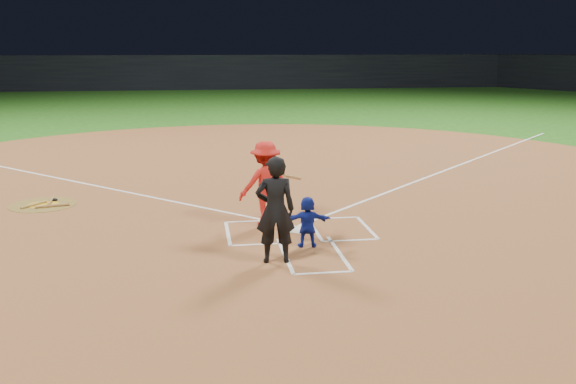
{
  "coord_description": "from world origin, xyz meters",
  "views": [
    {
      "loc": [
        -2.25,
        -13.69,
        4.08
      ],
      "look_at": [
        -0.3,
        -0.4,
        1.0
      ],
      "focal_mm": 40.0,
      "sensor_mm": 36.0,
      "label": 1
    }
  ],
  "objects": [
    {
      "name": "batter_at_plate",
      "position": [
        -0.67,
        0.59,
        0.99
      ],
      "size": [
        1.57,
        1.02,
        1.95
      ],
      "color": "red",
      "rests_on": "home_plate_dirt"
    },
    {
      "name": "stadium_wall_far",
      "position": [
        0.0,
        48.0,
        1.6
      ],
      "size": [
        80.0,
        1.2,
        3.2
      ],
      "primitive_type": "cube",
      "color": "black",
      "rests_on": "ground"
    },
    {
      "name": "chalk_markings",
      "position": [
        0.0,
        5.29,
        0.01
      ],
      "size": [
        28.35,
        17.32,
        0.01
      ],
      "color": "white",
      "rests_on": "home_plate_dirt"
    },
    {
      "name": "on_deck_bat_a",
      "position": [
        -6.08,
        3.55,
        0.05
      ],
      "size": [
        0.13,
        0.84,
        0.06
      ],
      "primitive_type": "cylinder",
      "rotation": [
        1.57,
        0.0,
        0.08
      ],
      "color": "#A16F3B",
      "rests_on": "on_deck_circle"
    },
    {
      "name": "home_plate",
      "position": [
        0.0,
        0.0,
        0.02
      ],
      "size": [
        0.6,
        0.6,
        0.02
      ],
      "primitive_type": "cylinder",
      "rotation": [
        0.0,
        0.0,
        3.14
      ],
      "color": "white",
      "rests_on": "home_plate_dirt"
    },
    {
      "name": "home_plate_dirt",
      "position": [
        0.0,
        6.0,
        0.01
      ],
      "size": [
        28.0,
        28.0,
        0.01
      ],
      "primitive_type": "cylinder",
      "color": "brown",
      "rests_on": "ground"
    },
    {
      "name": "catcher",
      "position": [
        -0.01,
        -1.18,
        0.54
      ],
      "size": [
        1.01,
        0.42,
        1.06
      ],
      "primitive_type": "imported",
      "rotation": [
        0.0,
        0.0,
        3.03
      ],
      "color": "#13249B",
      "rests_on": "home_plate_dirt"
    },
    {
      "name": "on_deck_bat_c",
      "position": [
        -5.93,
        3.0,
        0.05
      ],
      "size": [
        0.83,
        0.28,
        0.06
      ],
      "primitive_type": "cylinder",
      "rotation": [
        1.57,
        0.0,
        1.83
      ],
      "color": "#966437",
      "rests_on": "on_deck_circle"
    },
    {
      "name": "on_deck_circle",
      "position": [
        -6.23,
        3.3,
        0.02
      ],
      "size": [
        1.7,
        1.7,
        0.01
      ],
      "primitive_type": "cylinder",
      "color": "brown",
      "rests_on": "home_plate_dirt"
    },
    {
      "name": "bat_weight_donut",
      "position": [
        -6.03,
        3.7,
        0.05
      ],
      "size": [
        0.19,
        0.19,
        0.05
      ],
      "primitive_type": "torus",
      "color": "black",
      "rests_on": "on_deck_circle"
    },
    {
      "name": "on_deck_bat_b",
      "position": [
        -6.43,
        3.2,
        0.05
      ],
      "size": [
        0.54,
        0.72,
        0.06
      ],
      "primitive_type": "cylinder",
      "rotation": [
        1.57,
        0.0,
        -0.61
      ],
      "color": "olive",
      "rests_on": "on_deck_circle"
    },
    {
      "name": "umpire",
      "position": [
        -0.79,
        -2.05,
        1.04
      ],
      "size": [
        0.78,
        0.53,
        2.06
      ],
      "primitive_type": "imported",
      "rotation": [
        0.0,
        0.0,
        3.09
      ],
      "color": "black",
      "rests_on": "home_plate_dirt"
    },
    {
      "name": "ground",
      "position": [
        0.0,
        0.0,
        0.0
      ],
      "size": [
        120.0,
        120.0,
        0.0
      ],
      "primitive_type": "plane",
      "color": "#1F5816",
      "rests_on": "ground"
    },
    {
      "name": "on_deck_logo",
      "position": [
        -6.23,
        3.3,
        0.02
      ],
      "size": [
        0.8,
        0.8,
        0.0
      ],
      "primitive_type": "cylinder",
      "color": "gold",
      "rests_on": "on_deck_circle"
    }
  ]
}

